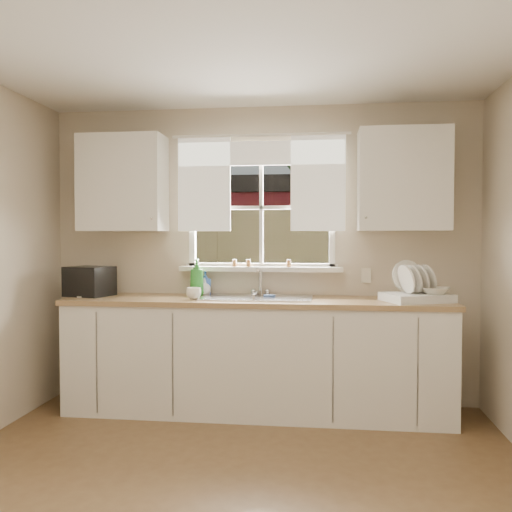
# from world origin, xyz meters

# --- Properties ---
(room_walls) EXTENTS (3.62, 4.02, 2.50)m
(room_walls) POSITION_xyz_m (0.00, -0.07, 1.24)
(room_walls) COLOR beige
(room_walls) RESTS_ON ground
(ceiling) EXTENTS (3.60, 4.00, 0.02)m
(ceiling) POSITION_xyz_m (0.00, 0.00, 2.50)
(ceiling) COLOR silver
(ceiling) RESTS_ON room_walls
(window) EXTENTS (1.38, 0.16, 1.06)m
(window) POSITION_xyz_m (0.00, 2.00, 1.49)
(window) COLOR white
(window) RESTS_ON room_walls
(curtains) EXTENTS (1.50, 0.03, 0.81)m
(curtains) POSITION_xyz_m (0.00, 1.95, 1.93)
(curtains) COLOR white
(curtains) RESTS_ON room_walls
(base_cabinets) EXTENTS (3.00, 0.62, 0.87)m
(base_cabinets) POSITION_xyz_m (0.00, 1.68, 0.43)
(base_cabinets) COLOR white
(base_cabinets) RESTS_ON ground
(countertop) EXTENTS (3.04, 0.65, 0.04)m
(countertop) POSITION_xyz_m (0.00, 1.68, 0.89)
(countertop) COLOR #9B794D
(countertop) RESTS_ON base_cabinets
(upper_cabinet_left) EXTENTS (0.70, 0.33, 0.80)m
(upper_cabinet_left) POSITION_xyz_m (-1.15, 1.82, 1.85)
(upper_cabinet_left) COLOR white
(upper_cabinet_left) RESTS_ON room_walls
(upper_cabinet_right) EXTENTS (0.70, 0.33, 0.80)m
(upper_cabinet_right) POSITION_xyz_m (1.15, 1.82, 1.85)
(upper_cabinet_right) COLOR white
(upper_cabinet_right) RESTS_ON room_walls
(wall_outlet) EXTENTS (0.08, 0.01, 0.12)m
(wall_outlet) POSITION_xyz_m (0.88, 1.99, 1.08)
(wall_outlet) COLOR beige
(wall_outlet) RESTS_ON room_walls
(sill_jars) EXTENTS (0.50, 0.04, 0.06)m
(sill_jars) POSITION_xyz_m (-0.03, 1.94, 1.18)
(sill_jars) COLOR brown
(sill_jars) RESTS_ON window
(backyard) EXTENTS (20.00, 10.00, 6.13)m
(backyard) POSITION_xyz_m (0.58, 8.42, 3.46)
(backyard) COLOR #335421
(backyard) RESTS_ON ground
(sink) EXTENTS (0.88, 0.52, 0.40)m
(sink) POSITION_xyz_m (0.00, 1.71, 0.84)
(sink) COLOR #B7B7BC
(sink) RESTS_ON countertop
(dish_rack) EXTENTS (0.56, 0.50, 0.31)m
(dish_rack) POSITION_xyz_m (1.23, 1.64, 0.98)
(dish_rack) COLOR white
(dish_rack) RESTS_ON countertop
(bowl) EXTENTS (0.25, 0.25, 0.05)m
(bowl) POSITION_xyz_m (1.36, 1.59, 1.00)
(bowl) COLOR white
(bowl) RESTS_ON dish_rack
(soap_bottle_a) EXTENTS (0.12, 0.12, 0.31)m
(soap_bottle_a) POSITION_xyz_m (-0.51, 1.79, 1.07)
(soap_bottle_a) COLOR #2A812D
(soap_bottle_a) RESTS_ON countertop
(soap_bottle_b) EXTENTS (0.11, 0.11, 0.20)m
(soap_bottle_b) POSITION_xyz_m (-0.46, 1.89, 1.01)
(soap_bottle_b) COLOR #3158B7
(soap_bottle_b) RESTS_ON countertop
(soap_bottle_c) EXTENTS (0.14, 0.14, 0.15)m
(soap_bottle_c) POSITION_xyz_m (-0.46, 1.84, 0.98)
(soap_bottle_c) COLOR beige
(soap_bottle_c) RESTS_ON countertop
(saucer) EXTENTS (0.21, 0.21, 0.01)m
(saucer) POSITION_xyz_m (-1.40, 1.66, 0.92)
(saucer) COLOR white
(saucer) RESTS_ON countertop
(cup) EXTENTS (0.14, 0.14, 0.09)m
(cup) POSITION_xyz_m (-0.48, 1.57, 0.96)
(cup) COLOR white
(cup) RESTS_ON countertop
(black_appliance) EXTENTS (0.40, 0.37, 0.25)m
(black_appliance) POSITION_xyz_m (-1.40, 1.71, 1.03)
(black_appliance) COLOR black
(black_appliance) RESTS_ON countertop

